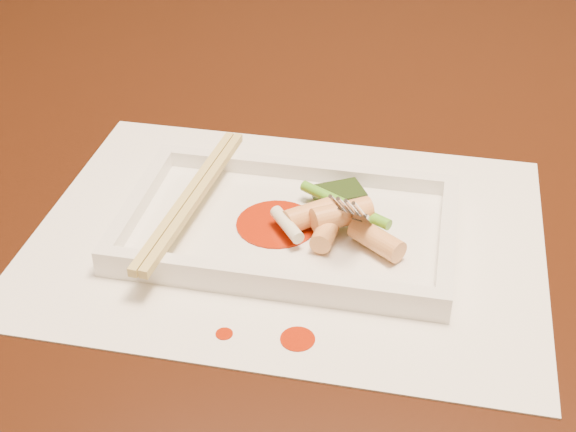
% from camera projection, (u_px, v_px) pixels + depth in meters
% --- Properties ---
extents(table, '(1.40, 0.90, 0.75)m').
position_uv_depth(table, '(386.00, 225.00, 0.82)').
color(table, black).
rests_on(table, ground).
extents(placemat, '(0.40, 0.30, 0.00)m').
position_uv_depth(placemat, '(288.00, 235.00, 0.64)').
color(placemat, white).
rests_on(placemat, table).
extents(sauce_splatter_a, '(0.02, 0.02, 0.00)m').
position_uv_depth(sauce_splatter_a, '(298.00, 339.00, 0.54)').
color(sauce_splatter_a, '#A21E04').
rests_on(sauce_splatter_a, placemat).
extents(sauce_splatter_b, '(0.01, 0.01, 0.00)m').
position_uv_depth(sauce_splatter_b, '(224.00, 334.00, 0.55)').
color(sauce_splatter_b, '#A21E04').
rests_on(sauce_splatter_b, placemat).
extents(plate_base, '(0.26, 0.16, 0.01)m').
position_uv_depth(plate_base, '(288.00, 230.00, 0.64)').
color(plate_base, white).
rests_on(plate_base, placemat).
extents(plate_rim_far, '(0.26, 0.01, 0.01)m').
position_uv_depth(plate_rim_far, '(305.00, 170.00, 0.69)').
color(plate_rim_far, white).
rests_on(plate_rim_far, plate_base).
extents(plate_rim_near, '(0.26, 0.01, 0.01)m').
position_uv_depth(plate_rim_near, '(267.00, 278.00, 0.57)').
color(plate_rim_near, white).
rests_on(plate_rim_near, plate_base).
extents(plate_rim_left, '(0.01, 0.14, 0.01)m').
position_uv_depth(plate_rim_left, '(138.00, 201.00, 0.65)').
color(plate_rim_left, white).
rests_on(plate_rim_left, plate_base).
extents(plate_rim_right, '(0.01, 0.14, 0.01)m').
position_uv_depth(plate_rim_right, '(447.00, 238.00, 0.61)').
color(plate_rim_right, white).
rests_on(plate_rim_right, plate_base).
extents(veg_piece, '(0.05, 0.04, 0.01)m').
position_uv_depth(veg_piece, '(340.00, 196.00, 0.66)').
color(veg_piece, black).
rests_on(veg_piece, plate_base).
extents(scallion_white, '(0.03, 0.04, 0.01)m').
position_uv_depth(scallion_white, '(287.00, 225.00, 0.62)').
color(scallion_white, '#EAEACC').
rests_on(scallion_white, plate_base).
extents(scallion_green, '(0.08, 0.05, 0.01)m').
position_uv_depth(scallion_green, '(345.00, 205.00, 0.64)').
color(scallion_green, '#3E9117').
rests_on(scallion_green, plate_base).
extents(chopstick_a, '(0.02, 0.20, 0.01)m').
position_uv_depth(chopstick_a, '(187.00, 196.00, 0.64)').
color(chopstick_a, tan).
rests_on(chopstick_a, plate_rim_near).
extents(chopstick_b, '(0.02, 0.20, 0.01)m').
position_uv_depth(chopstick_b, '(197.00, 198.00, 0.64)').
color(chopstick_b, tan).
rests_on(chopstick_b, plate_rim_near).
extents(fork, '(0.09, 0.10, 0.14)m').
position_uv_depth(fork, '(385.00, 143.00, 0.59)').
color(fork, silver).
rests_on(fork, plate_base).
extents(sauce_blob_0, '(0.06, 0.06, 0.00)m').
position_uv_depth(sauce_blob_0, '(277.00, 224.00, 0.64)').
color(sauce_blob_0, '#A21E04').
rests_on(sauce_blob_0, plate_base).
extents(rice_cake_0, '(0.02, 0.04, 0.02)m').
position_uv_depth(rice_cake_0, '(327.00, 230.00, 0.61)').
color(rice_cake_0, '#F1BA70').
rests_on(rice_cake_0, plate_base).
extents(rice_cake_1, '(0.05, 0.04, 0.02)m').
position_uv_depth(rice_cake_1, '(311.00, 215.00, 0.63)').
color(rice_cake_1, '#F1BA70').
rests_on(rice_cake_1, plate_base).
extents(rice_cake_2, '(0.05, 0.04, 0.02)m').
position_uv_depth(rice_cake_2, '(342.00, 214.00, 0.62)').
color(rice_cake_2, '#F1BA70').
rests_on(rice_cake_2, plate_base).
extents(rice_cake_3, '(0.05, 0.04, 0.02)m').
position_uv_depth(rice_cake_3, '(377.00, 240.00, 0.60)').
color(rice_cake_3, '#F1BA70').
rests_on(rice_cake_3, plate_base).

